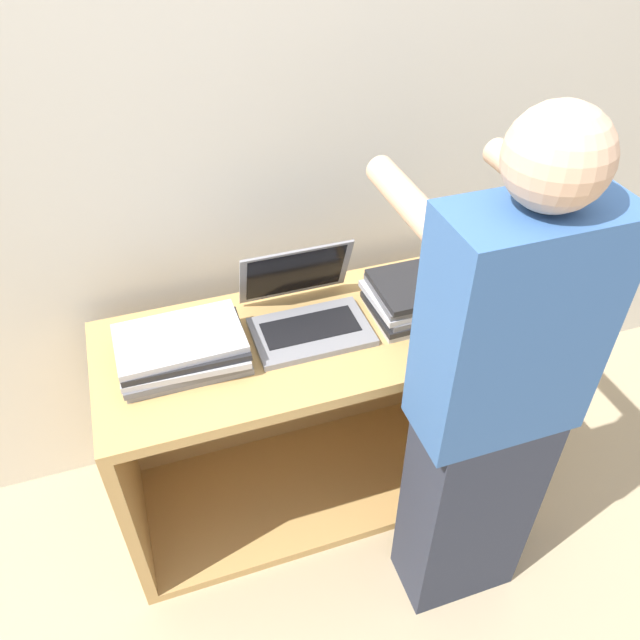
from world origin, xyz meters
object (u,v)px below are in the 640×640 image
Objects in this scene: laptop_stack_left at (183,350)px; laptop_stack_right at (428,294)px; person at (490,409)px; laptop_open at (306,312)px.

laptop_stack_right is (0.75, 0.00, 0.01)m from laptop_stack_left.
person is at bearing -33.28° from laptop_stack_left.
person is (0.32, -0.51, -0.01)m from laptop_open.
person is (0.70, -0.46, -0.01)m from laptop_stack_left.
laptop_stack_right is 0.46m from person.
laptop_open reaches higher than laptop_stack_right.
laptop_stack_left is 0.75m from laptop_stack_right.
laptop_open is 0.94× the size of laptop_stack_right.
laptop_stack_right is at bearing 83.61° from person.
laptop_stack_right is 0.23× the size of person.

